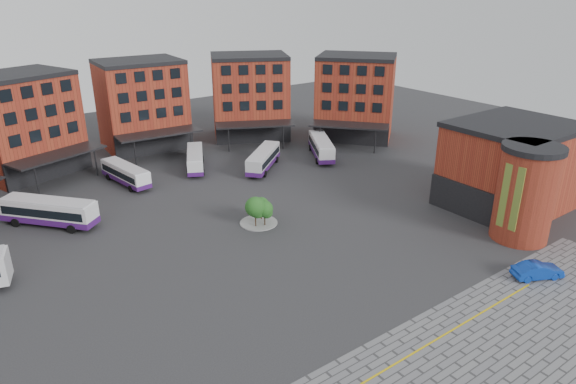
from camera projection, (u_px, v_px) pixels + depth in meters
ground at (309, 272)px, 49.91m from camera, size 160.00×160.00×0.00m
yellow_line at (439, 338)px, 40.57m from camera, size 26.00×0.15×0.02m
main_building at (117, 125)px, 73.06m from camera, size 94.14×42.48×14.60m
east_building at (513, 170)px, 61.39m from camera, size 17.40×15.40×10.60m
tree_island at (260, 209)px, 58.83m from camera, size 4.40×4.40×3.67m
bus_b at (49, 212)px, 58.81m from camera, size 9.38×10.38×3.21m
bus_c at (126, 174)px, 71.17m from camera, size 3.73×10.10×2.78m
bus_d at (195, 159)px, 77.04m from camera, size 6.47×9.86×2.79m
bus_e at (263, 159)px, 76.89m from camera, size 9.55×8.59×2.95m
bus_f at (321, 147)px, 82.27m from camera, size 7.65×10.70×3.08m
blue_car at (538, 270)px, 48.59m from camera, size 5.03×3.61×1.58m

